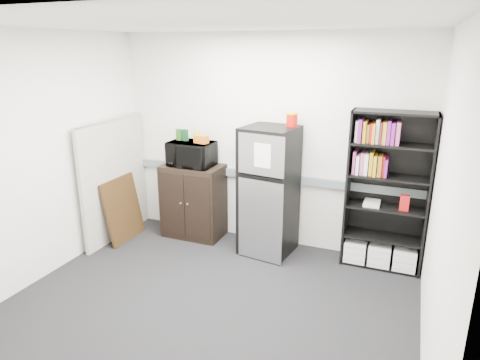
{
  "coord_description": "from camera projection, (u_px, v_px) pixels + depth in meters",
  "views": [
    {
      "loc": [
        1.72,
        -3.35,
        2.51
      ],
      "look_at": [
        -0.01,
        0.9,
        1.08
      ],
      "focal_mm": 32.0,
      "sensor_mm": 36.0,
      "label": 1
    }
  ],
  "objects": [
    {
      "name": "ceiling",
      "position": [
        200.0,
        23.0,
        3.52
      ],
      "size": [
        4.0,
        3.5,
        0.02
      ],
      "primitive_type": "cube",
      "color": "white",
      "rests_on": "wall_back"
    },
    {
      "name": "floor",
      "position": [
        208.0,
        306.0,
        4.32
      ],
      "size": [
        4.0,
        4.0,
        0.0
      ],
      "primitive_type": "plane",
      "color": "black",
      "rests_on": "ground"
    },
    {
      "name": "wall_note",
      "position": [
        241.0,
        125.0,
        5.53
      ],
      "size": [
        0.14,
        0.0,
        0.1
      ],
      "primitive_type": "cube",
      "color": "white",
      "rests_on": "wall_back"
    },
    {
      "name": "microwave",
      "position": [
        191.0,
        154.0,
        5.63
      ],
      "size": [
        0.59,
        0.4,
        0.32
      ],
      "primitive_type": "imported",
      "rotation": [
        0.0,
        0.0,
        -0.0
      ],
      "color": "black",
      "rests_on": "cabinet"
    },
    {
      "name": "wall_left",
      "position": [
        40.0,
        159.0,
        4.64
      ],
      "size": [
        0.02,
        3.5,
        2.7
      ],
      "primitive_type": "cube",
      "color": "white",
      "rests_on": "floor"
    },
    {
      "name": "cubicle_partition",
      "position": [
        115.0,
        180.0,
        5.72
      ],
      "size": [
        0.06,
        1.3,
        1.62
      ],
      "color": "#A49F92",
      "rests_on": "floor"
    },
    {
      "name": "cabinet",
      "position": [
        194.0,
        201.0,
        5.84
      ],
      "size": [
        0.8,
        0.53,
        1.0
      ],
      "color": "black",
      "rests_on": "floor"
    },
    {
      "name": "wall_back",
      "position": [
        266.0,
        142.0,
        5.47
      ],
      "size": [
        4.0,
        0.02,
        2.7
      ],
      "primitive_type": "cube",
      "color": "white",
      "rests_on": "floor"
    },
    {
      "name": "snack_box_a",
      "position": [
        179.0,
        135.0,
        5.66
      ],
      "size": [
        0.08,
        0.06,
        0.15
      ],
      "primitive_type": "cube",
      "rotation": [
        0.0,
        0.0,
        -0.2
      ],
      "color": "#215117",
      "rests_on": "microwave"
    },
    {
      "name": "bookshelf",
      "position": [
        387.0,
        193.0,
        4.88
      ],
      "size": [
        0.9,
        0.34,
        1.85
      ],
      "color": "black",
      "rests_on": "floor"
    },
    {
      "name": "snack_box_c",
      "position": [
        197.0,
        136.0,
        5.57
      ],
      "size": [
        0.08,
        0.06,
        0.14
      ],
      "primitive_type": "cube",
      "rotation": [
        0.0,
        0.0,
        0.22
      ],
      "color": "gold",
      "rests_on": "microwave"
    },
    {
      "name": "refrigerator",
      "position": [
        269.0,
        191.0,
        5.28
      ],
      "size": [
        0.68,
        0.71,
        1.61
      ],
      "rotation": [
        0.0,
        0.0,
        -0.14
      ],
      "color": "black",
      "rests_on": "floor"
    },
    {
      "name": "snack_bag",
      "position": [
        201.0,
        139.0,
        5.5
      ],
      "size": [
        0.2,
        0.14,
        0.1
      ],
      "primitive_type": "cube",
      "rotation": [
        0.0,
        0.0,
        -0.23
      ],
      "color": "#CF6414",
      "rests_on": "microwave"
    },
    {
      "name": "coffee_can",
      "position": [
        292.0,
        119.0,
        5.05
      ],
      "size": [
        0.14,
        0.14,
        0.18
      ],
      "color": "#AF1408",
      "rests_on": "refrigerator"
    },
    {
      "name": "framed_poster",
      "position": [
        123.0,
        209.0,
        5.75
      ],
      "size": [
        0.19,
        0.67,
        0.85
      ],
      "rotation": [
        0.0,
        -0.18,
        0.0
      ],
      "color": "black",
      "rests_on": "floor"
    },
    {
      "name": "snack_box_b",
      "position": [
        185.0,
        135.0,
        5.63
      ],
      "size": [
        0.08,
        0.06,
        0.15
      ],
      "primitive_type": "cube",
      "rotation": [
        0.0,
        0.0,
        -0.15
      ],
      "color": "#0B3318",
      "rests_on": "microwave"
    },
    {
      "name": "electrical_raceway",
      "position": [
        265.0,
        176.0,
        5.58
      ],
      "size": [
        3.92,
        0.05,
        0.1
      ],
      "primitive_type": "cube",
      "color": "slate",
      "rests_on": "wall_back"
    },
    {
      "name": "wall_right",
      "position": [
        443.0,
        209.0,
        3.2
      ],
      "size": [
        0.02,
        3.5,
        2.7
      ],
      "primitive_type": "cube",
      "color": "white",
      "rests_on": "floor"
    }
  ]
}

